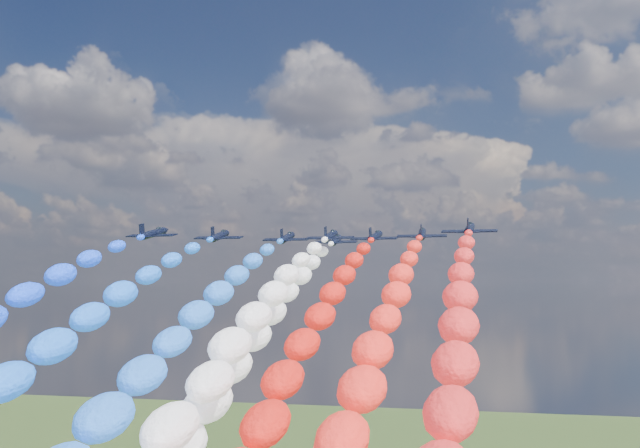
# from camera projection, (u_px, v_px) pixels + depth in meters

# --- Properties ---
(jet_0) EXTENTS (9.33, 12.46, 4.76)m
(jet_0) POSITION_uv_depth(u_px,v_px,m) (153.00, 233.00, 136.81)
(jet_0) COLOR black
(jet_1) EXTENTS (9.37, 12.48, 4.76)m
(jet_1) POSITION_uv_depth(u_px,v_px,m) (220.00, 236.00, 144.04)
(jet_1) COLOR black
(trail_1) EXTENTS (6.03, 113.99, 45.05)m
(trail_1) POSITION_uv_depth(u_px,v_px,m) (31.00, 392.00, 85.28)
(trail_1) COLOR blue
(jet_2) EXTENTS (9.12, 12.31, 4.76)m
(jet_2) POSITION_uv_depth(u_px,v_px,m) (287.00, 238.00, 150.08)
(jet_2) COLOR black
(trail_2) EXTENTS (6.03, 113.99, 45.05)m
(trail_2) POSITION_uv_depth(u_px,v_px,m) (155.00, 384.00, 91.32)
(trail_2) COLOR blue
(jet_3) EXTENTS (8.84, 12.11, 4.76)m
(jet_3) POSITION_uv_depth(u_px,v_px,m) (330.00, 236.00, 144.14)
(jet_3) COLOR black
(trail_3) EXTENTS (6.03, 113.99, 45.05)m
(trail_3) POSITION_uv_depth(u_px,v_px,m) (219.00, 392.00, 85.38)
(trail_3) COLOR white
(jet_4) EXTENTS (9.36, 12.48, 4.76)m
(jet_4) POSITION_uv_depth(u_px,v_px,m) (336.00, 240.00, 159.38)
(jet_4) COLOR black
(trail_4) EXTENTS (6.03, 113.99, 45.05)m
(trail_4) POSITION_uv_depth(u_px,v_px,m) (245.00, 375.00, 100.62)
(trail_4) COLOR white
(jet_5) EXTENTS (9.45, 12.54, 4.76)m
(jet_5) POSITION_uv_depth(u_px,v_px,m) (375.00, 237.00, 146.22)
(jet_5) COLOR black
(trail_5) EXTENTS (6.03, 113.99, 45.05)m
(trail_5) POSITION_uv_depth(u_px,v_px,m) (296.00, 389.00, 87.46)
(trail_5) COLOR red
(jet_6) EXTENTS (9.53, 12.60, 4.76)m
(jet_6) POSITION_uv_depth(u_px,v_px,m) (422.00, 234.00, 138.45)
(jet_6) COLOR black
(trail_6) EXTENTS (6.03, 113.99, 45.05)m
(trail_6) POSITION_uv_depth(u_px,v_px,m) (370.00, 399.00, 79.69)
(trail_6) COLOR red
(jet_7) EXTENTS (9.10, 12.29, 4.76)m
(jet_7) POSITION_uv_depth(u_px,v_px,m) (470.00, 229.00, 124.98)
(jet_7) COLOR black
(trail_7) EXTENTS (6.03, 113.99, 45.05)m
(trail_7) POSITION_uv_depth(u_px,v_px,m) (449.00, 424.00, 66.22)
(trail_7) COLOR red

